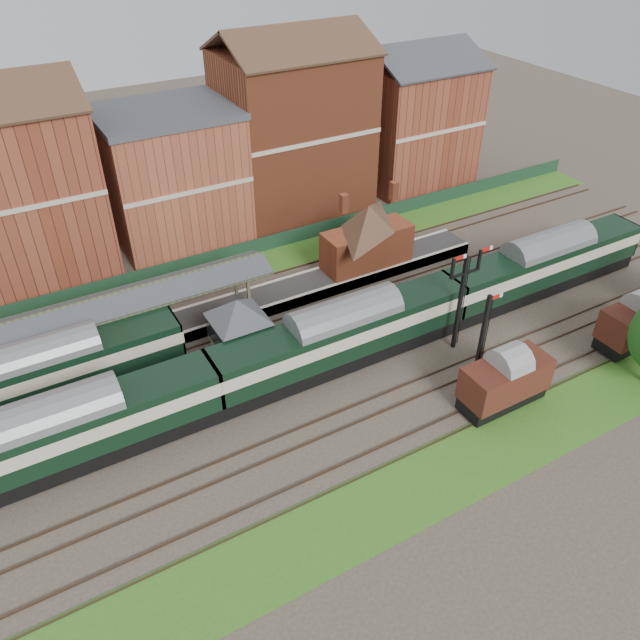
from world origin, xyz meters
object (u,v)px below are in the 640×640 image
signal_box (240,333)px  goods_van_a (505,380)px  semaphore_bracket (461,296)px  platform_railcar (45,373)px  dmu_train (344,335)px

signal_box → goods_van_a: 18.44m
semaphore_bracket → platform_railcar: semaphore_bracket is taller
dmu_train → platform_railcar: (-19.37, 6.50, -0.18)m
signal_box → dmu_train: size_ratio=0.10×
platform_railcar → goods_van_a: platform_railcar is taller
signal_box → dmu_train: 7.40m
signal_box → platform_railcar: signal_box is taller
dmu_train → goods_van_a: size_ratio=9.79×
signal_box → semaphore_bracket: (15.04, -5.75, 1.44)m
semaphore_bracket → platform_railcar: bearing=162.1°
signal_box → semaphore_bracket: semaphore_bracket is taller
semaphore_bracket → platform_railcar: 29.28m
semaphore_bracket → dmu_train: bearing=163.5°
semaphore_bracket → goods_van_a: 7.09m
dmu_train → platform_railcar: size_ratio=3.23×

